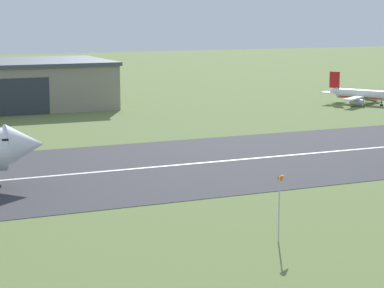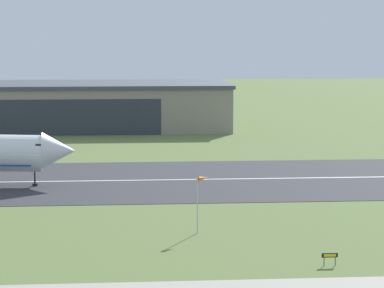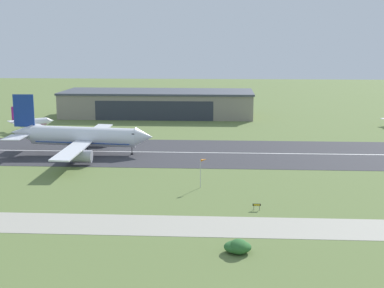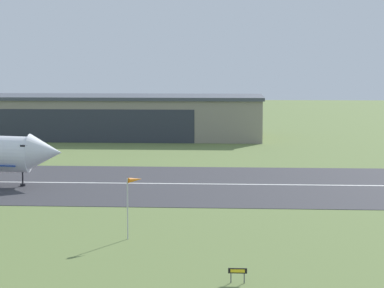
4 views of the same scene
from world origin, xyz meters
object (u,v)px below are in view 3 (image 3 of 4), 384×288
at_px(airplane_landing, 83,137).
at_px(airplane_parked_centre, 33,123).
at_px(windsock_pole, 203,162).
at_px(shrub_clump, 238,247).
at_px(runway_sign, 257,205).

relative_size(airplane_landing, airplane_parked_centre, 3.37).
xyz_separation_m(airplane_landing, windsock_pole, (38.54, -35.45, 0.71)).
bearing_deg(airplane_parked_centre, shrub_clump, -56.91).
bearing_deg(airplane_landing, airplane_parked_centre, 126.32).
relative_size(airplane_parked_centre, runway_sign, 10.42).
bearing_deg(windsock_pole, runway_sign, -55.59).
relative_size(shrub_clump, runway_sign, 2.70).
distance_m(airplane_landing, windsock_pole, 52.37).
relative_size(shrub_clump, windsock_pole, 0.66).
height_order(windsock_pole, runway_sign, windsock_pole).
distance_m(airplane_parked_centre, runway_sign, 124.97).
bearing_deg(shrub_clump, airplane_landing, 121.19).
bearing_deg(runway_sign, airplane_parked_centre, 130.62).
height_order(airplane_landing, runway_sign, airplane_landing).
relative_size(airplane_parked_centre, shrub_clump, 3.85).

